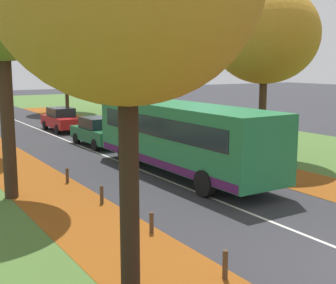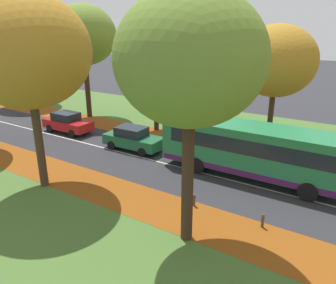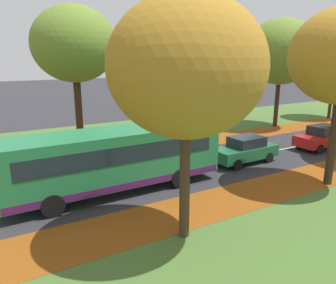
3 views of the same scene
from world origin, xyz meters
name	(u,v)px [view 1 (image 1 of 3)]	position (x,y,z in m)	size (l,w,h in m)	color
leaf_litter_left	(24,174)	(-4.60, 14.00, 0.01)	(2.80, 60.00, 0.00)	#8C4714
grass_verge_right	(203,132)	(9.20, 20.00, 0.00)	(12.00, 90.00, 0.01)	#476B2D
leaf_litter_right	(200,152)	(4.60, 14.00, 0.01)	(2.80, 60.00, 0.00)	#8C4714
road_centre_line	(76,144)	(0.00, 20.00, 0.00)	(0.12, 80.00, 0.01)	silver
tree_right_near	(265,35)	(6.16, 11.02, 5.98)	(5.13, 5.13, 8.31)	#422D1E
tree_right_mid	(157,37)	(5.61, 20.10, 6.32)	(5.03, 5.03, 8.61)	#382619
tree_right_far	(106,27)	(5.68, 27.93, 7.39)	(5.86, 5.86, 10.06)	#382619
tree_right_distant	(65,47)	(5.93, 37.78, 6.25)	(6.29, 6.29, 9.09)	#422D1E
bollard_second	(225,265)	(-3.54, 1.73, 0.33)	(0.12, 0.12, 0.66)	#4C3823
bollard_third	(152,223)	(-3.50, 5.01, 0.30)	(0.12, 0.12, 0.59)	#4C3823
bollard_fourth	(102,195)	(-3.54, 8.29, 0.31)	(0.12, 0.12, 0.62)	#4C3823
bollard_fifth	(67,176)	(-3.56, 11.57, 0.30)	(0.12, 0.12, 0.60)	#4C3823
bus	(182,135)	(1.05, 10.38, 1.70)	(2.74, 10.42, 2.98)	#237A47
car_green_lead	(98,132)	(0.87, 18.78, 0.81)	(1.87, 4.25, 1.62)	#1E6038
car_red_following	(62,119)	(1.17, 25.75, 0.81)	(1.82, 4.22, 1.62)	#B21919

